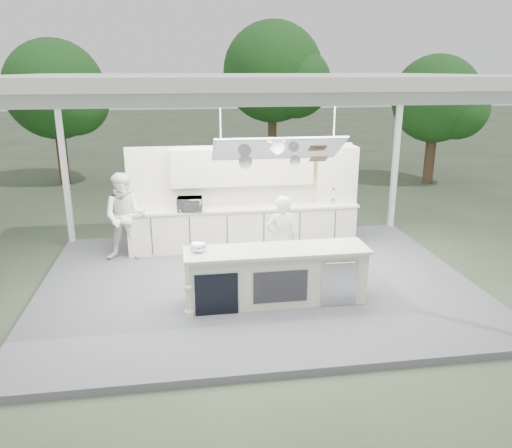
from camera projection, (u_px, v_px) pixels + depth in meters
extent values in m
plane|color=#455339|center=(257.00, 286.00, 9.48)|extent=(90.00, 90.00, 0.00)
cube|color=#58585C|center=(257.00, 283.00, 9.46)|extent=(8.00, 6.00, 0.12)
cube|color=white|center=(396.00, 159.00, 12.23)|extent=(0.12, 0.12, 3.70)
cube|color=white|center=(64.00, 168.00, 11.11)|extent=(0.12, 0.12, 3.70)
cube|color=white|center=(257.00, 80.00, 8.36)|extent=(8.20, 6.20, 0.16)
cube|color=white|center=(296.00, 99.00, 5.67)|extent=(8.00, 0.12, 0.16)
cube|color=white|center=(237.00, 85.00, 11.14)|extent=(8.00, 0.12, 0.16)
cube|color=white|center=(12.00, 91.00, 7.85)|extent=(0.12, 6.00, 0.16)
cube|color=white|center=(471.00, 88.00, 8.97)|extent=(0.12, 6.00, 0.16)
cube|color=white|center=(278.00, 149.00, 7.84)|extent=(2.00, 0.71, 0.43)
cube|color=white|center=(278.00, 149.00, 7.84)|extent=(2.06, 0.76, 0.46)
cylinder|color=white|center=(220.00, 119.00, 7.57)|extent=(0.02, 0.02, 0.95)
cylinder|color=white|center=(335.00, 117.00, 7.83)|extent=(0.02, 0.02, 0.95)
cylinder|color=silver|center=(245.00, 162.00, 7.98)|extent=(0.22, 0.14, 0.21)
cylinder|color=silver|center=(295.00, 161.00, 8.05)|extent=(0.18, 0.12, 0.18)
cube|color=brown|center=(319.00, 159.00, 8.12)|extent=(0.28, 0.18, 0.12)
cube|color=beige|center=(276.00, 276.00, 8.49)|extent=(3.00, 0.70, 0.90)
cube|color=white|center=(277.00, 250.00, 8.35)|extent=(3.10, 0.78, 0.05)
cylinder|color=beige|center=(188.00, 290.00, 7.94)|extent=(0.11, 0.11, 0.92)
cube|color=black|center=(216.00, 294.00, 8.03)|extent=(0.70, 0.04, 0.72)
cube|color=silver|center=(216.00, 294.00, 8.03)|extent=(0.74, 0.03, 0.72)
cube|color=#2E2D32|center=(280.00, 287.00, 8.16)|extent=(0.90, 0.02, 0.55)
cube|color=silver|center=(339.00, 283.00, 8.30)|extent=(0.62, 0.02, 0.78)
cube|color=beige|center=(244.00, 228.00, 11.10)|extent=(5.00, 0.65, 0.90)
cube|color=white|center=(244.00, 207.00, 10.96)|extent=(5.08, 0.72, 0.05)
cube|color=beige|center=(242.00, 195.00, 11.19)|extent=(5.00, 0.10, 2.25)
cube|color=beige|center=(242.00, 166.00, 10.86)|extent=(3.10, 0.38, 0.80)
cube|color=beige|center=(335.00, 175.00, 11.19)|extent=(0.90, 0.45, 1.30)
cube|color=brown|center=(335.00, 175.00, 11.19)|extent=(0.84, 0.40, 0.03)
cylinder|color=silver|center=(332.00, 200.00, 11.21)|extent=(0.20, 0.20, 0.12)
cylinder|color=black|center=(332.00, 193.00, 11.16)|extent=(0.17, 0.17, 0.20)
cylinder|color=black|center=(347.00, 200.00, 11.26)|extent=(0.16, 0.16, 0.10)
cone|color=black|center=(347.00, 193.00, 11.21)|extent=(0.14, 0.14, 0.24)
cylinder|color=#503B28|center=(62.00, 154.00, 17.82)|extent=(0.36, 0.36, 2.10)
sphere|color=#1F5620|center=(55.00, 89.00, 17.15)|extent=(3.40, 3.40, 3.40)
sphere|color=#1F5620|center=(74.00, 100.00, 16.87)|extent=(2.38, 2.38, 2.38)
cylinder|color=#503B28|center=(272.00, 138.00, 20.81)|extent=(0.36, 0.36, 2.45)
sphere|color=#1F5620|center=(273.00, 72.00, 20.03)|extent=(4.00, 4.00, 4.00)
sphere|color=#1F5620|center=(295.00, 83.00, 19.70)|extent=(2.80, 2.80, 2.80)
cylinder|color=#503B28|center=(430.00, 157.00, 17.83)|extent=(0.36, 0.36, 1.92)
sphere|color=#1F5620|center=(436.00, 99.00, 17.23)|extent=(3.00, 3.00, 3.00)
sphere|color=#1F5620|center=(458.00, 108.00, 16.98)|extent=(2.10, 2.10, 2.10)
imported|color=white|center=(281.00, 239.00, 9.20)|extent=(0.66, 0.48, 1.65)
imported|color=white|center=(125.00, 217.00, 10.27)|extent=(0.95, 0.77, 1.84)
imported|color=#B0B3B7|center=(190.00, 204.00, 10.56)|extent=(0.55, 0.39, 0.29)
imported|color=silver|center=(198.00, 246.00, 8.38)|extent=(0.35, 0.35, 0.07)
imported|color=silver|center=(198.00, 250.00, 8.20)|extent=(0.27, 0.27, 0.08)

